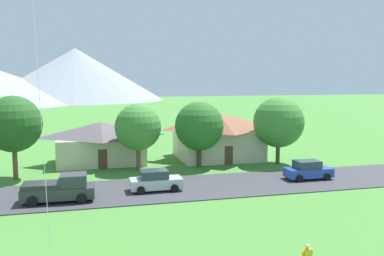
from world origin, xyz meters
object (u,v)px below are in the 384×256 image
(tree_near_left, at_px, (138,127))
(tree_center, at_px, (199,126))
(tree_left_of_center, at_px, (13,124))
(house_leftmost, at_px, (101,142))
(parked_car_silver_mid_west, at_px, (155,181))
(pickup_truck_charcoal_west_side, at_px, (60,188))
(house_right_center, at_px, (218,135))
(tree_right_of_center, at_px, (279,122))
(parked_car_blue_east_end, at_px, (308,170))

(tree_near_left, height_order, tree_center, tree_center)
(tree_left_of_center, bearing_deg, house_leftmost, 35.44)
(parked_car_silver_mid_west, relative_size, pickup_truck_charcoal_west_side, 0.80)
(tree_left_of_center, relative_size, tree_center, 1.12)
(house_right_center, relative_size, tree_right_of_center, 1.34)
(house_leftmost, xyz_separation_m, pickup_truck_charcoal_west_side, (-3.52, -14.12, -1.25))
(tree_center, distance_m, pickup_truck_charcoal_west_side, 16.65)
(house_leftmost, height_order, tree_near_left, tree_near_left)
(parked_car_blue_east_end, bearing_deg, house_right_center, 111.61)
(house_leftmost, xyz_separation_m, tree_left_of_center, (-7.88, -5.61, 2.74))
(house_right_center, xyz_separation_m, pickup_truck_charcoal_west_side, (-16.60, -13.69, -1.66))
(parked_car_blue_east_end, bearing_deg, tree_left_of_center, 165.18)
(house_right_center, distance_m, tree_right_of_center, 7.33)
(parked_car_silver_mid_west, relative_size, parked_car_blue_east_end, 1.00)
(tree_near_left, distance_m, pickup_truck_charcoal_west_side, 12.16)
(house_leftmost, bearing_deg, parked_car_silver_mid_west, -73.58)
(house_leftmost, distance_m, pickup_truck_charcoal_west_side, 14.60)
(tree_near_left, xyz_separation_m, tree_center, (6.31, 0.12, -0.09))
(house_right_center, xyz_separation_m, tree_left_of_center, (-20.95, -5.18, 2.33))
(house_leftmost, height_order, house_right_center, house_right_center)
(tree_near_left, relative_size, pickup_truck_charcoal_west_side, 1.27)
(house_right_center, bearing_deg, parked_car_blue_east_end, -68.39)
(house_leftmost, relative_size, tree_right_of_center, 1.36)
(pickup_truck_charcoal_west_side, bearing_deg, parked_car_blue_east_end, 4.59)
(house_leftmost, bearing_deg, parked_car_blue_east_end, -34.84)
(tree_center, relative_size, tree_right_of_center, 0.94)
(tree_right_of_center, distance_m, pickup_truck_charcoal_west_side, 23.80)
(tree_right_of_center, xyz_separation_m, parked_car_silver_mid_west, (-14.50, -7.63, -3.63))
(tree_right_of_center, height_order, parked_car_blue_east_end, tree_right_of_center)
(tree_left_of_center, xyz_separation_m, tree_center, (17.62, 1.03, -0.80))
(tree_left_of_center, bearing_deg, parked_car_blue_east_end, -14.82)
(house_right_center, distance_m, parked_car_blue_east_end, 13.01)
(house_right_center, relative_size, tree_left_of_center, 1.27)
(house_leftmost, relative_size, tree_near_left, 1.47)
(house_right_center, height_order, tree_left_of_center, tree_left_of_center)
(parked_car_blue_east_end, height_order, pickup_truck_charcoal_west_side, pickup_truck_charcoal_west_side)
(tree_near_left, height_order, tree_right_of_center, tree_right_of_center)
(house_leftmost, xyz_separation_m, tree_right_of_center, (18.30, -5.25, 2.19))
(pickup_truck_charcoal_west_side, bearing_deg, parked_car_silver_mid_west, 9.56)
(tree_right_of_center, xyz_separation_m, pickup_truck_charcoal_west_side, (-21.82, -8.86, -3.44))
(house_right_center, xyz_separation_m, tree_center, (-3.33, -4.15, 1.53))
(tree_near_left, distance_m, tree_center, 6.31)
(house_leftmost, bearing_deg, tree_center, -25.15)
(tree_right_of_center, relative_size, parked_car_silver_mid_west, 1.71)
(tree_near_left, relative_size, tree_left_of_center, 0.87)
(tree_near_left, distance_m, tree_right_of_center, 14.87)
(tree_left_of_center, distance_m, pickup_truck_charcoal_west_side, 10.36)
(tree_center, distance_m, parked_car_blue_east_end, 11.74)
(tree_near_left, xyz_separation_m, pickup_truck_charcoal_west_side, (-6.96, -9.42, -3.27))
(tree_near_left, xyz_separation_m, parked_car_silver_mid_west, (0.36, -8.19, -3.47))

